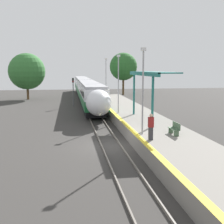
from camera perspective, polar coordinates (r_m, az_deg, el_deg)
The scene contains 14 objects.
ground_plane at distance 21.31m, azimuth -0.22°, elevation -6.96°, with size 120.00×120.00×0.00m, color #383533.
rail_left at distance 21.20m, azimuth -2.16°, elevation -6.85°, with size 0.08×90.00×0.15m, color slate.
rail_right at distance 21.41m, azimuth 1.70°, elevation -6.69°, with size 0.08×90.00×0.15m, color slate.
train at distance 51.76m, azimuth -5.38°, elevation 4.75°, with size 2.81×48.85×3.82m.
platform_right at distance 22.09m, azimuth 10.00°, elevation -5.13°, with size 4.79×64.00×1.05m.
platform_bench at distance 20.85m, azimuth 12.64°, elevation -3.26°, with size 0.44×1.43×0.89m.
person_waiting at distance 18.92m, azimuth 7.90°, elevation -2.88°, with size 0.36×0.24×1.79m.
railway_signal at distance 43.78m, azimuth -7.90°, elevation 4.63°, with size 0.28×0.28×4.40m.
lamppost_near at distance 20.23m, azimuth 6.30°, elevation 5.24°, with size 0.36×0.20×6.21m.
lamppost_mid at distance 30.07m, azimuth 1.30°, elevation 6.43°, with size 0.36×0.20×6.21m.
lamppost_far at distance 40.02m, azimuth -1.24°, elevation 7.01°, with size 0.36×0.20×6.21m.
station_canopy at distance 26.19m, azimuth 7.41°, elevation 7.38°, with size 2.02×9.60×4.48m.
background_tree_left at distance 55.61m, azimuth -16.91°, elevation 7.90°, with size 6.81×6.81×8.71m.
background_tree_right at distance 62.84m, azimuth 2.32°, elevation 9.20°, with size 6.09×6.09×9.32m.
Camera 1 is at (-3.04, -20.29, 5.78)m, focal length 45.00 mm.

